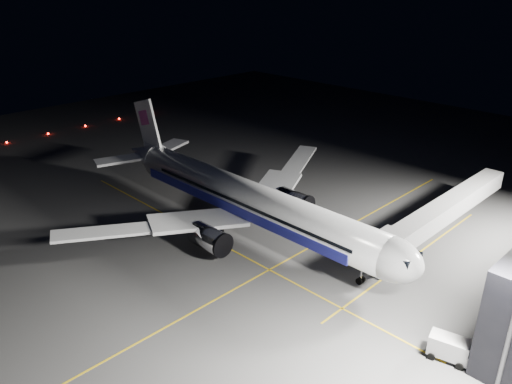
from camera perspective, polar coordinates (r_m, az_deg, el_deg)
The scene contains 12 objects.
ground at distance 77.78m, azimuth -0.75°, elevation -4.42°, with size 200.00×200.00×0.00m, color #4C4C4F.
guide_line_main at distance 71.85m, azimuth 4.86°, elevation -7.04°, with size 0.25×80.00×0.01m, color gold.
guide_line_cross at distance 74.24m, azimuth -4.09°, elevation -5.93°, with size 70.00×0.25×0.01m, color gold.
guide_line_side at distance 73.60m, azimuth 17.21°, elevation -7.32°, with size 0.25×40.00×0.01m, color gold.
airliner at distance 76.21m, azimuth -1.34°, elevation -0.71°, with size 61.48×54.22×16.64m.
jet_bridge at distance 78.11m, azimuth 20.47°, elevation -2.14°, with size 3.60×34.40×6.30m.
taxiway_lights at distance 135.38m, azimuth -22.66°, elevation 6.17°, with size 0.44×60.44×0.44m.
service_truck at distance 57.01m, azimuth 21.66°, elevation -16.38°, with size 5.44×3.22×2.61m.
baggage_tug at distance 87.42m, azimuth 2.06°, elevation -0.49°, with size 2.92×2.47×1.94m.
safety_cone_a at distance 81.46m, azimuth 0.23°, elevation -2.79°, with size 0.44×0.44×0.66m, color #E55F09.
safety_cone_b at distance 78.87m, azimuth 5.82°, elevation -3.89°, with size 0.39×0.39×0.59m, color #E55F09.
safety_cone_c at distance 82.59m, azimuth -0.64°, elevation -2.40°, with size 0.45×0.45×0.68m, color #E55F09.
Camera 1 is at (49.38, -47.81, 36.42)m, focal length 35.00 mm.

